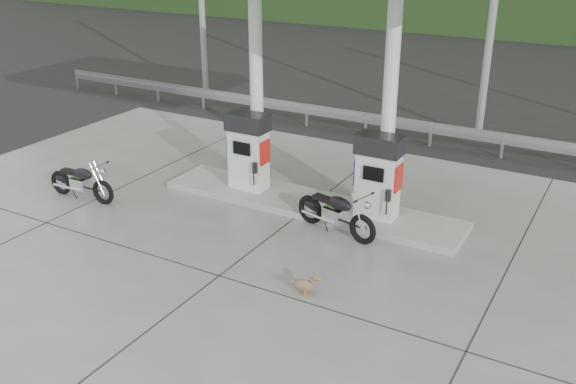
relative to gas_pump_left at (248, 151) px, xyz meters
The scene contains 12 objects.
ground 3.16m from the gas_pump_left, 57.38° to the right, with size 160.00×160.00×0.00m, color black.
forecourt_apron 3.15m from the gas_pump_left, 57.38° to the right, with size 18.00×14.00×0.02m, color slate.
pump_island 1.87m from the gas_pump_left, ahead, with size 7.00×1.40×0.15m, color gray.
gas_pump_left is the anchor object (origin of this frame).
gas_pump_right 3.20m from the gas_pump_left, ahead, with size 0.95×0.55×1.80m, color silver, non-canonical shape.
canopy_column_left 1.65m from the gas_pump_left, 90.00° to the left, with size 0.30×0.30×5.00m, color white.
canopy_column_right 3.60m from the gas_pump_left, ahead, with size 0.30×0.30×5.00m, color white.
guardrail 5.74m from the gas_pump_left, 73.78° to the left, with size 26.00×0.16×1.42m, color #909497, non-canonical shape.
road 9.20m from the gas_pump_left, 79.92° to the left, with size 60.00×7.00×0.01m, color black.
motorcycle_left 3.91m from the gas_pump_left, 145.67° to the right, with size 1.74×0.55×0.83m, color black, non-canonical shape.
motorcycle_right 2.87m from the gas_pump_left, 18.13° to the right, with size 1.88×0.59×0.89m, color black, non-canonical shape.
duck 4.69m from the gas_pump_left, 45.45° to the right, with size 0.48×0.14×0.35m, color #503D29, non-canonical shape.
Camera 1 is at (6.07, -9.18, 5.96)m, focal length 40.00 mm.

